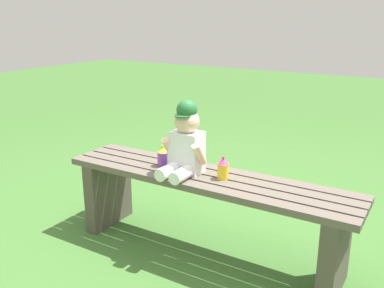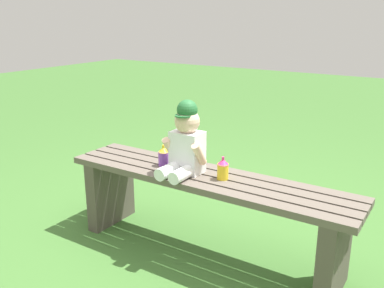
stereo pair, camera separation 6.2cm
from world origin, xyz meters
TOP-DOWN VIEW (x-y plane):
  - ground_plane at (0.00, 0.00)m, footprint 16.00×16.00m
  - park_bench at (0.00, 0.00)m, footprint 1.66×0.36m
  - child_figure at (-0.11, -0.03)m, footprint 0.23×0.27m
  - sippy_cup_left at (-0.28, -0.00)m, footprint 0.06×0.06m
  - sippy_cup_right at (0.10, -0.00)m, footprint 0.06×0.06m

SIDE VIEW (x-z plane):
  - ground_plane at x=0.00m, z-range 0.00..0.00m
  - park_bench at x=0.00m, z-range 0.08..0.56m
  - sippy_cup_left at x=-0.28m, z-range 0.47..0.59m
  - sippy_cup_right at x=0.10m, z-range 0.47..0.59m
  - child_figure at x=-0.11m, z-range 0.45..0.85m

